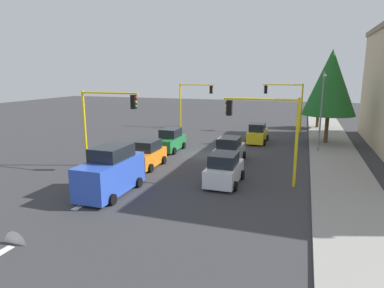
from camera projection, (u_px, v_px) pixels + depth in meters
The scene contains 17 objects.
ground_plane at pixel (205, 155), 28.33m from camera, with size 120.00×120.00×0.00m, color #353538.
sidewalk_kerb at pixel (333, 150), 29.65m from camera, with size 80.00×4.00×0.15m, color gray.
lane_arrow_near at pixel (95, 197), 18.61m from camera, with size 2.40×1.10×1.10m.
lane_arrow_mid at pixel (5, 250), 13.05m from camera, with size 2.40×1.10×1.10m.
traffic_signal_far_right at pixel (194, 96), 42.26m from camera, with size 0.36×4.59×5.56m.
traffic_signal_near_right at pixel (105, 114), 23.73m from camera, with size 0.36×4.59×5.62m.
traffic_signal_near_left at pixel (266, 123), 20.19m from camera, with size 0.36×4.59×5.44m.
traffic_signal_far_left at pixel (286, 98), 38.67m from camera, with size 0.36×4.59×5.68m.
street_lamp_curbside at pixel (322, 103), 27.88m from camera, with size 2.15×0.28×7.00m.
tree_roadside_mid at pixel (330, 83), 31.36m from camera, with size 4.95×4.95×9.08m.
tree_roadside_far at pixel (320, 94), 41.13m from camera, with size 3.59×3.59×6.53m.
delivery_van_blue at pixel (111, 172), 19.01m from camera, with size 4.80×2.22×2.77m.
car_silver at pixel (229, 150), 25.98m from camera, with size 3.99×2.11×1.98m.
car_white at pixel (224, 170), 20.78m from camera, with size 3.82×2.11×1.98m.
car_green at pixel (170, 141), 29.77m from camera, with size 3.87×2.00×1.98m.
car_orange at pixel (147, 155), 24.59m from camera, with size 3.77×1.98×1.98m.
car_yellow at pixel (257, 134), 33.21m from camera, with size 4.09×1.93×1.98m.
Camera 1 is at (26.41, 7.80, 6.82)m, focal length 31.02 mm.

